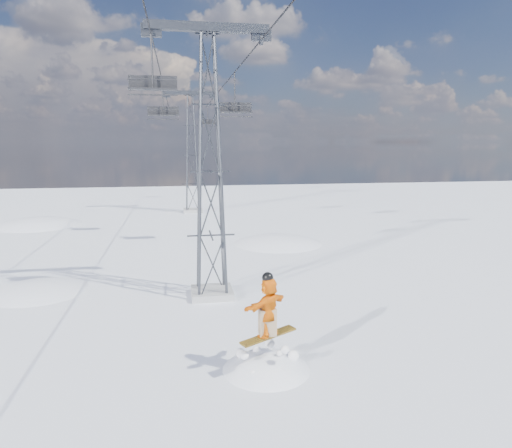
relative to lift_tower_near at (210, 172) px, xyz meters
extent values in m
plane|color=white|center=(-0.80, -8.00, -5.47)|extent=(120.00, 120.00, 0.00)
sphere|color=white|center=(-7.80, 2.00, -13.12)|extent=(16.00, 16.00, 16.00)
sphere|color=white|center=(5.20, 10.00, -14.97)|extent=(20.00, 20.00, 20.00)
sphere|color=white|center=(-12.80, 20.00, -15.87)|extent=(22.00, 22.00, 22.00)
cube|color=#999999|center=(0.00, 0.00, -5.32)|extent=(1.80, 1.80, 0.30)
cube|color=#34373D|center=(0.00, 0.00, 5.78)|extent=(5.00, 0.35, 0.35)
cube|color=#34373D|center=(-2.20, 0.00, 5.58)|extent=(0.80, 0.25, 0.50)
cube|color=#34373D|center=(2.20, 0.00, 5.58)|extent=(0.80, 0.25, 0.50)
cube|color=#999999|center=(0.00, 25.00, -5.32)|extent=(1.80, 1.80, 0.30)
cube|color=#34373D|center=(0.00, 25.00, 5.78)|extent=(5.00, 0.35, 0.35)
cube|color=#34373D|center=(-2.20, 25.00, 5.58)|extent=(0.80, 0.25, 0.50)
cube|color=#34373D|center=(2.20, 25.00, 5.58)|extent=(0.80, 0.25, 0.50)
cylinder|color=black|center=(-2.20, 11.50, 5.38)|extent=(0.06, 51.00, 0.06)
cylinder|color=black|center=(2.20, 11.50, 5.38)|extent=(0.06, 51.00, 0.06)
sphere|color=white|center=(1.11, -6.91, -7.22)|extent=(4.40, 4.40, 4.40)
cube|color=#A27415|center=(1.11, -7.21, -4.27)|extent=(1.78, 1.07, 0.15)
imported|color=orange|center=(1.11, -7.21, -3.38)|extent=(1.60, 1.39, 1.74)
cube|color=#9D8261|center=(1.11, -7.21, -3.85)|extent=(0.61, 0.59, 0.80)
sphere|color=black|center=(1.11, -7.21, -2.53)|extent=(0.32, 0.32, 0.32)
cylinder|color=black|center=(-2.20, -0.43, 4.34)|extent=(0.08, 0.08, 2.08)
cube|color=black|center=(-2.20, -0.43, 3.30)|extent=(1.89, 0.43, 0.08)
cube|color=black|center=(-2.20, -0.22, 3.59)|extent=(1.89, 0.06, 0.52)
cylinder|color=black|center=(-2.20, -0.67, 3.07)|extent=(1.89, 0.06, 0.06)
cylinder|color=black|center=(-2.20, -0.72, 3.63)|extent=(1.89, 0.05, 0.05)
cylinder|color=black|center=(2.20, 8.94, 4.21)|extent=(0.09, 0.09, 2.34)
cube|color=black|center=(2.20, 8.94, 3.04)|extent=(2.13, 0.48, 0.09)
cube|color=black|center=(2.20, 9.17, 3.36)|extent=(2.13, 0.06, 0.58)
cylinder|color=black|center=(2.20, 8.67, 2.78)|extent=(2.13, 0.06, 0.06)
cylinder|color=black|center=(2.20, 8.62, 3.42)|extent=(2.13, 0.05, 0.05)
cylinder|color=black|center=(-2.20, 13.06, 4.22)|extent=(0.08, 0.08, 2.33)
cube|color=black|center=(-2.20, 13.06, 3.05)|extent=(2.12, 0.48, 0.08)
cube|color=black|center=(-2.20, 13.29, 3.37)|extent=(2.12, 0.06, 0.58)
cylinder|color=black|center=(-2.20, 12.79, 2.78)|extent=(2.12, 0.06, 0.06)
cylinder|color=black|center=(-2.20, 12.74, 3.42)|extent=(2.12, 0.05, 0.05)
cylinder|color=black|center=(2.20, 34.00, 4.33)|extent=(0.08, 0.08, 2.11)
cube|color=black|center=(2.20, 34.00, 3.27)|extent=(1.92, 0.43, 0.08)
cube|color=black|center=(2.20, 34.21, 3.56)|extent=(1.92, 0.06, 0.53)
cylinder|color=black|center=(2.20, 33.76, 3.03)|extent=(1.92, 0.06, 0.06)
cylinder|color=black|center=(2.20, 33.71, 3.61)|extent=(1.92, 0.05, 0.05)
camera|label=1|loc=(-1.33, -19.38, 1.26)|focal=32.00mm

